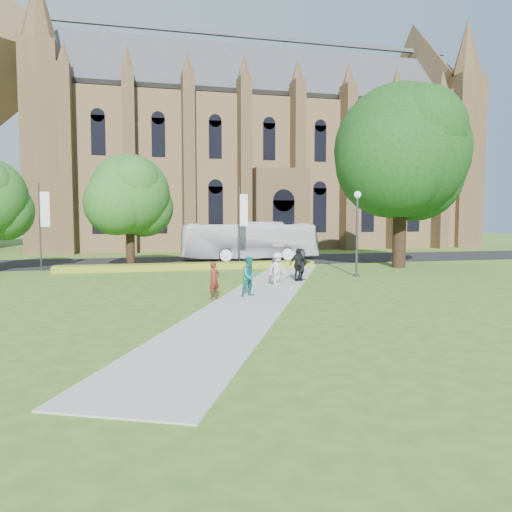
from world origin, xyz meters
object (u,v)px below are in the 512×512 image
object	(u,v)px
tour_coach	(249,241)
large_tree	(401,152)
pedestrian_0	(214,280)
streetlamp	(357,223)

from	to	relation	value
tour_coach	large_tree	bearing A→B (deg)	-133.65
large_tree	tour_coach	distance (m)	14.44
tour_coach	pedestrian_0	xyz separation A→B (m)	(-6.31, -19.92, -0.79)
streetlamp	large_tree	size ratio (longest dim) A/B	0.40
tour_coach	pedestrian_0	bearing A→B (deg)	163.41
streetlamp	pedestrian_0	xyz separation A→B (m)	(-9.91, -6.44, -2.44)
tour_coach	streetlamp	bearing A→B (deg)	-164.07
streetlamp	tour_coach	size ratio (longest dim) A/B	0.45
streetlamp	tour_coach	world-z (taller)	streetlamp
large_tree	streetlamp	bearing A→B (deg)	-140.71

